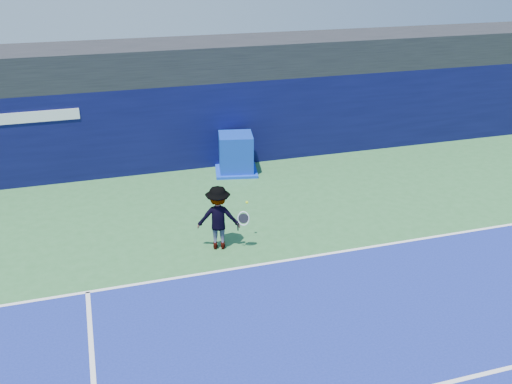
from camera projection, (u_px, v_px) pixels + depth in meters
ground at (341, 330)px, 11.85m from camera, size 80.00×80.00×0.00m
baseline at (291, 260)px, 14.47m from camera, size 24.00×0.10×0.01m
stadium_band at (211, 58)px, 20.48m from camera, size 36.00×3.00×1.20m
back_wall_assembly at (219, 122)px, 20.44m from camera, size 36.00×1.03×3.00m
equipment_cart at (236, 155)px, 19.82m from camera, size 1.68×1.68×1.37m
tennis_player at (218, 218)px, 14.74m from camera, size 1.38×0.92×1.74m
tennis_ball at (247, 202)px, 15.08m from camera, size 0.08×0.08×0.08m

